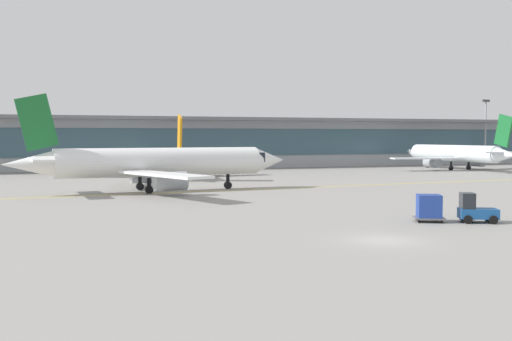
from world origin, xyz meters
The scene contains 9 objects.
ground_plane centered at (0.00, 0.00, 0.00)m, with size 400.00×400.00×0.00m, color gray.
taxiway_centreline_stripe centered at (-6.43, 33.88, 0.00)m, with size 110.00×0.36×0.01m, color yellow.
terminal_concourse centered at (0.00, 82.63, 4.92)m, with size 217.78×11.00×9.60m.
gate_airplane_1 centered at (-0.21, 60.62, 2.71)m, with size 25.22×27.25×9.02m.
gate_airplane_2 centered at (51.81, 61.22, 2.91)m, with size 27.24×29.32×9.71m.
taxiing_regional_jet centered at (-6.83, 35.85, 3.13)m, with size 31.50×29.21×10.43m.
baggage_tug centered at (9.86, 4.23, 0.89)m, with size 2.95×2.45×2.10m.
cargo_dolly_lead centered at (7.01, 5.58, 1.05)m, with size 2.58×2.35×1.94m.
apron_light_mast_1 centered at (71.36, 76.63, 7.64)m, with size 1.80×0.36×13.91m.
Camera 1 is at (-18.79, -30.82, 6.08)m, focal length 42.82 mm.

